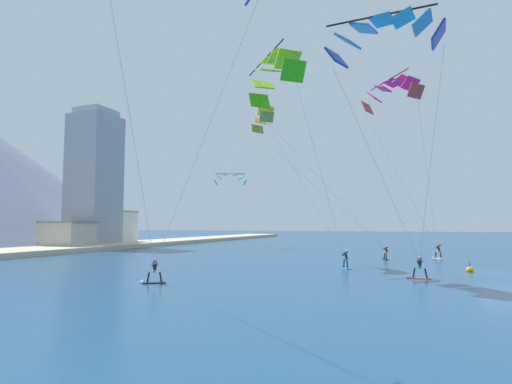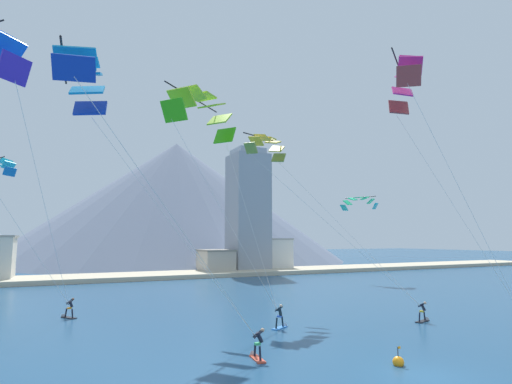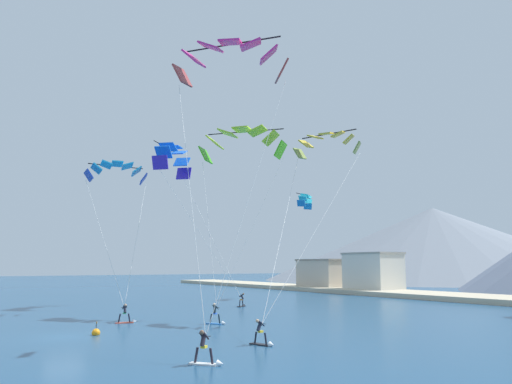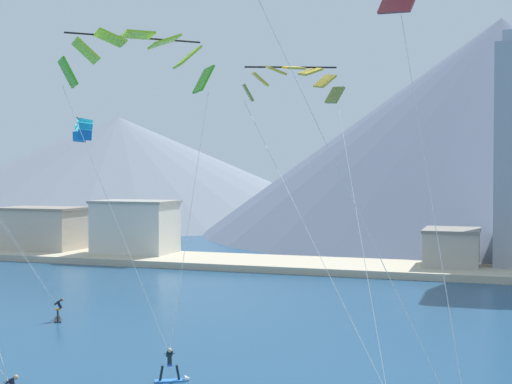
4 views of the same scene
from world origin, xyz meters
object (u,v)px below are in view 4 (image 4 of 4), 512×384
kitesurfer_far_right (174,371)px  kitesurfer_far_left (58,314)px  parafoil_kite_far_right (138,54)px  parafoil_kite_distant_high_outer (83,127)px  parafoil_kite_near_trail (293,81)px

kitesurfer_far_right → kitesurfer_far_left: bearing=142.4°
kitesurfer_far_left → kitesurfer_far_right: kitesurfer_far_right is taller
kitesurfer_far_left → kitesurfer_far_right: bearing=-37.6°
parafoil_kite_far_right → parafoil_kite_distant_high_outer: 26.69m
kitesurfer_far_right → parafoil_kite_distant_high_outer: 35.99m
kitesurfer_far_right → parafoil_kite_far_right: (-4.51, 4.97, 16.27)m
kitesurfer_far_left → parafoil_kite_near_trail: parafoil_kite_near_trail is taller
parafoil_kite_near_trail → parafoil_kite_distant_high_outer: size_ratio=3.38×
parafoil_kite_near_trail → kitesurfer_far_right: bearing=-111.6°
kitesurfer_far_right → parafoil_kite_far_right: bearing=132.2°
kitesurfer_far_left → kitesurfer_far_right: 17.21m
parafoil_kite_near_trail → parafoil_kite_distant_high_outer: 29.86m
parafoil_kite_near_trail → kitesurfer_far_left: bearing=174.5°
kitesurfer_far_right → parafoil_kite_near_trail: (3.50, 8.85, 14.89)m
parafoil_kite_far_right → kitesurfer_far_left: bearing=148.7°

